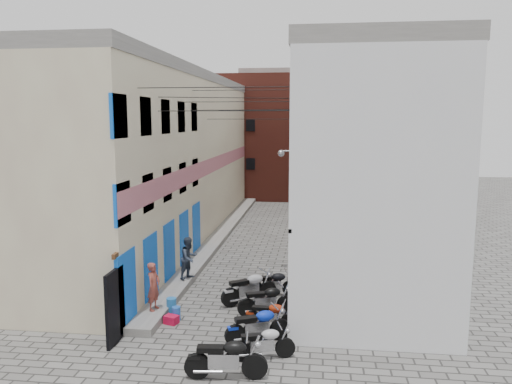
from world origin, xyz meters
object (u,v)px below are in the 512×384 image
at_px(motorcycle_b, 263,341).
at_px(motorcycle_c, 258,324).
at_px(motorcycle_a, 226,356).
at_px(motorcycle_e, 266,299).
at_px(water_jug_far, 171,306).
at_px(motorcycle_d, 271,314).
at_px(motorcycle_g, 273,282).
at_px(red_crate, 171,320).
at_px(motorcycle_f, 249,286).
at_px(person_b, 189,258).
at_px(person_a, 154,286).
at_px(water_jug_near, 176,313).

distance_m(motorcycle_b, motorcycle_c, 1.04).
xyz_separation_m(motorcycle_a, motorcycle_c, (0.55, 2.15, -0.03)).
height_order(motorcycle_a, motorcycle_e, motorcycle_a).
xyz_separation_m(motorcycle_c, water_jug_far, (-3.18, 1.85, -0.32)).
height_order(motorcycle_e, water_jug_far, motorcycle_e).
xyz_separation_m(motorcycle_d, motorcycle_e, (-0.25, 1.08, 0.08)).
bearing_deg(motorcycle_g, red_crate, -58.92).
bearing_deg(water_jug_far, motorcycle_c, -30.26).
bearing_deg(motorcycle_e, water_jug_far, -105.04).
relative_size(motorcycle_f, person_b, 1.29).
xyz_separation_m(person_a, water_jug_near, (0.80, -0.17, -0.83)).
bearing_deg(water_jug_near, person_b, 97.71).
relative_size(water_jug_near, red_crate, 1.05).
relative_size(motorcycle_b, motorcycle_f, 0.82).
bearing_deg(person_b, motorcycle_b, -118.08).
bearing_deg(motorcycle_g, motorcycle_b, -10.55).
height_order(water_jug_far, red_crate, water_jug_far).
bearing_deg(motorcycle_g, motorcycle_f, -56.92).
distance_m(motorcycle_f, motorcycle_g, 1.12).
height_order(motorcycle_a, water_jug_far, motorcycle_a).
bearing_deg(red_crate, person_b, 95.95).
height_order(motorcycle_a, motorcycle_c, motorcycle_a).
bearing_deg(person_b, water_jug_near, -142.16).
bearing_deg(motorcycle_b, motorcycle_f, 176.64).
xyz_separation_m(person_b, red_crate, (0.40, -3.80, -0.96)).
bearing_deg(motorcycle_f, person_a, -96.38).
relative_size(motorcycle_b, person_a, 1.11).
xyz_separation_m(person_b, water_jug_far, (0.15, -2.95, -0.82)).
bearing_deg(motorcycle_a, water_jug_near, -152.40).
bearing_deg(person_b, motorcycle_c, -115.16).
height_order(motorcycle_e, red_crate, motorcycle_e).
distance_m(motorcycle_g, water_jug_far, 3.86).
distance_m(motorcycle_g, water_jug_near, 3.93).
bearing_deg(motorcycle_g, motorcycle_e, -14.64).
height_order(water_jug_near, water_jug_far, water_jug_far).
xyz_separation_m(motorcycle_g, person_b, (-3.41, 0.90, 0.55)).
bearing_deg(motorcycle_d, motorcycle_e, -162.81).
relative_size(motorcycle_d, motorcycle_f, 0.79).
distance_m(motorcycle_g, red_crate, 4.20).
bearing_deg(motorcycle_a, red_crate, -149.04).
bearing_deg(motorcycle_d, water_jug_near, -91.07).
distance_m(motorcycle_b, red_crate, 3.80).
bearing_deg(red_crate, motorcycle_g, 43.83).
height_order(motorcycle_e, motorcycle_f, motorcycle_f).
bearing_deg(motorcycle_g, motorcycle_d, -9.01).
distance_m(person_b, water_jug_near, 3.63).
height_order(motorcycle_g, red_crate, motorcycle_g).
height_order(motorcycle_b, person_b, person_b).
relative_size(motorcycle_c, person_b, 1.20).
distance_m(motorcycle_c, red_crate, 3.13).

